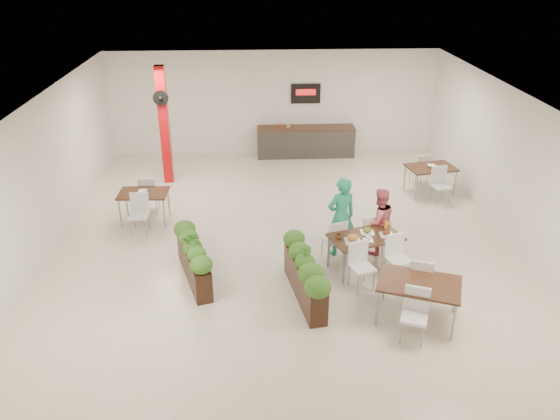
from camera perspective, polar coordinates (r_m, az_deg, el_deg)
The scene contains 12 objects.
ground at distance 12.04m, azimuth 0.45°, elevation -3.62°, with size 12.00×12.00×0.00m, color beige.
room_shell at distance 11.20m, azimuth 0.48°, elevation 5.37°, with size 10.10×12.10×3.22m.
red_column at distance 15.08m, azimuth -12.00°, elevation 8.74°, with size 0.40×0.41×3.20m.
service_counter at distance 17.10m, azimuth 2.69°, elevation 7.22°, with size 3.00×0.64×2.20m.
main_table at distance 10.99m, azimuth 8.88°, elevation -3.26°, with size 1.67×1.92×0.92m.
diner_man at distance 11.38m, azimuth 6.39°, elevation -0.71°, with size 0.63×0.42×1.74m, color #249C71.
diner_woman at distance 11.59m, azimuth 10.27°, elevation -1.19°, with size 0.72×0.56×1.47m, color #E76678.
planter_left at distance 10.73m, azimuth -9.05°, elevation -4.76°, with size 0.86×1.90×1.03m.
planter_right at distance 10.09m, azimuth 2.61°, elevation -6.60°, with size 0.68×2.03×1.07m.
side_table_a at distance 13.18m, azimuth -14.05°, elevation 1.29°, with size 1.16×1.63×0.92m.
side_table_b at distance 14.84m, azimuth 15.47°, elevation 3.94°, with size 1.35×1.67×0.92m.
side_table_c at distance 9.73m, azimuth 14.31°, elevation -7.91°, with size 1.61×1.66×0.92m.
Camera 1 is at (-0.64, -10.49, 5.89)m, focal length 35.00 mm.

